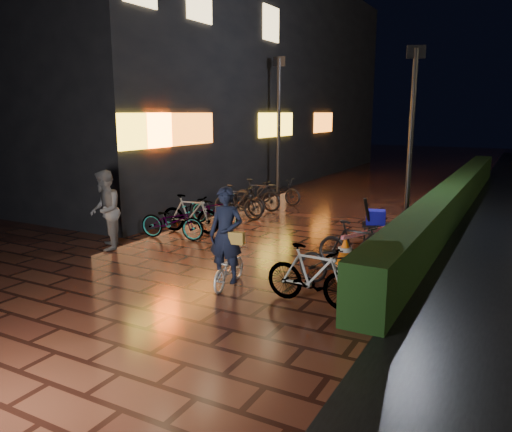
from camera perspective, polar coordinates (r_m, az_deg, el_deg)
The scene contains 11 objects.
ground at distance 10.37m, azimuth -2.69°, elevation -5.43°, with size 80.00×80.00×0.00m, color #381911.
hedge at distance 16.76m, azimuth 21.85°, elevation 2.12°, with size 0.70×20.00×1.00m, color black.
bystander_person at distance 11.71m, azimuth -16.89°, elevation 0.63°, with size 0.88×0.69×1.81m, color #5F5E61.
storefront_block at distance 24.80m, azimuth -8.01°, elevation 14.97°, with size 12.09×22.00×9.00m.
lamp_post_hedge at distance 13.14m, azimuth 17.31°, elevation 9.03°, with size 0.44×0.23×4.65m.
lamp_post_sf at distance 18.51m, azimuth 2.62°, elevation 10.79°, with size 0.48×0.14×5.01m.
cyclist at distance 8.83m, azimuth -3.30°, elevation -3.95°, with size 0.69×1.32×1.81m.
traffic_barrier at distance 10.47m, azimuth 12.52°, elevation -3.50°, with size 1.01×1.74×0.72m.
cart_assembly at distance 12.14m, azimuth 13.44°, elevation -0.34°, with size 0.73×0.77×1.14m.
parked_bikes_storefront at distance 14.49m, azimuth -2.90°, elevation 1.42°, with size 1.95×6.32×0.99m.
parked_bikes_hedge at distance 8.97m, azimuth 9.37°, elevation -5.13°, with size 1.87×2.67×0.99m.
Camera 1 is at (5.15, -8.46, 3.06)m, focal length 35.00 mm.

